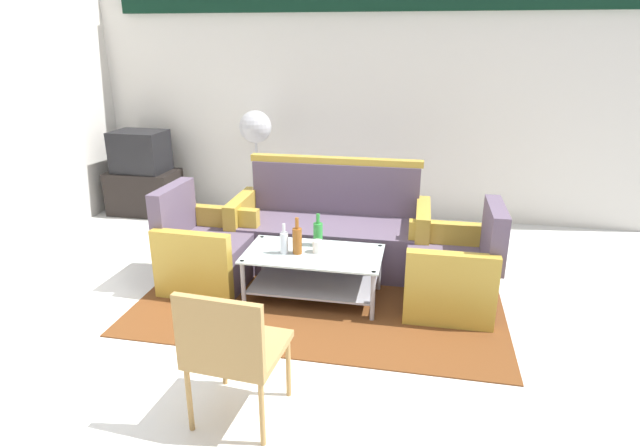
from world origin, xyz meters
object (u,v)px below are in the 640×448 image
(armchair_left, at_px, (206,252))
(pedestal_fan, at_px, (256,133))
(bottle_green, at_px, (318,233))
(tv_stand, at_px, (145,192))
(couch, at_px, (330,232))
(coffee_table, at_px, (313,269))
(armchair_right, at_px, (453,273))
(cup, at_px, (317,246))
(bottle_brown, at_px, (297,240))
(wicker_chair, at_px, (231,346))
(bottle_clear, at_px, (284,242))
(television, at_px, (140,151))

(armchair_left, distance_m, pedestal_fan, 1.87)
(bottle_green, relative_size, tv_stand, 0.34)
(couch, bearing_deg, coffee_table, 89.07)
(armchair_right, relative_size, cup, 8.50)
(couch, height_order, pedestal_fan, pedestal_fan)
(bottle_brown, bearing_deg, coffee_table, 14.70)
(bottle_brown, distance_m, tv_stand, 2.99)
(tv_stand, bearing_deg, armchair_left, -48.07)
(coffee_table, relative_size, wicker_chair, 1.31)
(couch, relative_size, bottle_brown, 6.01)
(couch, height_order, armchair_left, couch)
(armchair_left, relative_size, armchair_right, 1.00)
(wicker_chair, bearing_deg, bottle_brown, 94.37)
(bottle_clear, relative_size, pedestal_fan, 0.20)
(coffee_table, height_order, wicker_chair, wicker_chair)
(bottle_clear, xyz_separation_m, cup, (0.25, 0.08, -0.04))
(coffee_table, height_order, tv_stand, tv_stand)
(cup, bearing_deg, bottle_brown, -160.03)
(armchair_left, bearing_deg, armchair_right, 91.67)
(armchair_right, relative_size, bottle_green, 3.10)
(bottle_clear, bearing_deg, tv_stand, 140.68)
(couch, xyz_separation_m, cup, (0.02, -0.71, 0.14))
(couch, bearing_deg, wicker_chair, 86.24)
(armchair_left, xyz_separation_m, wicker_chair, (0.86, -1.64, 0.21))
(bottle_clear, distance_m, wicker_chair, 1.47)
(armchair_right, distance_m, television, 3.99)
(bottle_clear, bearing_deg, wicker_chair, -86.01)
(coffee_table, distance_m, television, 3.10)
(couch, relative_size, bottle_clear, 7.21)
(couch, relative_size, bottle_green, 6.59)
(couch, relative_size, tv_stand, 2.26)
(cup, xyz_separation_m, pedestal_fan, (-1.08, 1.82, 0.55))
(couch, distance_m, cup, 0.73)
(bottle_green, bearing_deg, bottle_brown, -122.08)
(armchair_left, xyz_separation_m, coffee_table, (0.98, -0.12, -0.02))
(armchair_left, distance_m, cup, 1.03)
(coffee_table, height_order, cup, cup)
(bottle_clear, bearing_deg, coffee_table, 13.11)
(armchair_left, height_order, wicker_chair, armchair_left)
(pedestal_fan, bearing_deg, television, -178.09)
(bottle_brown, relative_size, television, 0.49)
(armchair_left, bearing_deg, bottle_clear, 79.15)
(bottle_brown, height_order, bottle_clear, bottle_brown)
(pedestal_fan, xyz_separation_m, wicker_chair, (0.93, -3.36, -0.52))
(couch, height_order, bottle_brown, couch)
(armchair_right, xyz_separation_m, bottle_green, (-1.10, 0.07, 0.23))
(couch, relative_size, pedestal_fan, 1.42)
(tv_stand, height_order, wicker_chair, wicker_chair)
(cup, relative_size, wicker_chair, 0.12)
(cup, xyz_separation_m, television, (-2.51, 1.77, 0.30))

